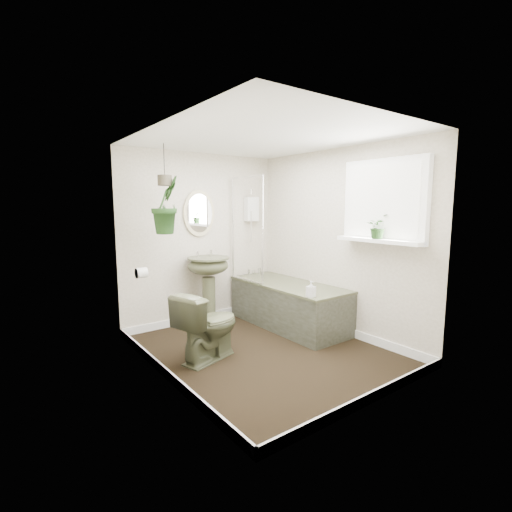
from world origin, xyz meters
TOP-DOWN VIEW (x-y plane):
  - floor at (0.00, 0.00)m, footprint 2.30×2.80m
  - ceiling at (0.00, 0.00)m, footprint 2.30×2.80m
  - wall_back at (0.00, 1.41)m, footprint 2.30×0.02m
  - wall_front at (0.00, -1.41)m, footprint 2.30×0.02m
  - wall_left at (-1.16, 0.00)m, footprint 0.02×2.80m
  - wall_right at (1.16, 0.00)m, footprint 0.02×2.80m
  - skirting at (0.00, 0.00)m, footprint 2.30×2.80m
  - bathtub at (0.80, 0.50)m, footprint 0.72×1.72m
  - bath_screen at (0.47, 0.99)m, footprint 0.04×0.72m
  - shower_box at (0.80, 1.34)m, footprint 0.20×0.10m
  - oval_mirror at (-0.05, 1.37)m, footprint 0.46×0.03m
  - wall_sconce at (-0.45, 1.36)m, footprint 0.04×0.04m
  - toilet_roll_holder at (-1.10, 0.70)m, footprint 0.11×0.11m
  - window_recess at (1.09, -0.70)m, footprint 0.08×1.00m
  - window_sill at (1.02, -0.70)m, footprint 0.18×1.00m
  - window_blinds at (1.04, -0.70)m, footprint 0.01×0.86m
  - toilet at (-0.60, 0.18)m, footprint 0.81×0.61m
  - pedestal_sink at (-0.05, 1.15)m, footprint 0.58×0.51m
  - sill_plant at (1.00, -0.69)m, footprint 0.29×0.27m
  - hanging_plant at (-0.70, 0.95)m, footprint 0.47×0.47m
  - soap_bottle at (0.51, -0.20)m, footprint 0.09×0.09m
  - hanging_pot at (-0.70, 0.95)m, footprint 0.16×0.16m

SIDE VIEW (x-z plane):
  - floor at x=0.00m, z-range -0.02..0.00m
  - skirting at x=0.00m, z-range 0.00..0.10m
  - bathtub at x=0.80m, z-range 0.00..0.58m
  - toilet at x=-0.60m, z-range 0.00..0.74m
  - pedestal_sink at x=-0.05m, z-range 0.00..0.93m
  - soap_bottle at x=0.51m, z-range 0.58..0.76m
  - toilet_roll_holder at x=-1.10m, z-range 0.84..0.96m
  - wall_back at x=0.00m, z-range 0.00..2.30m
  - wall_front at x=0.00m, z-range 0.00..2.30m
  - wall_left at x=-1.16m, z-range 0.00..2.30m
  - wall_right at x=1.16m, z-range 0.00..2.30m
  - window_sill at x=1.02m, z-range 1.21..1.25m
  - bath_screen at x=0.47m, z-range 0.58..1.98m
  - sill_plant at x=1.00m, z-range 1.25..1.51m
  - wall_sconce at x=-0.45m, z-range 1.29..1.51m
  - oval_mirror at x=-0.05m, z-range 1.19..1.81m
  - shower_box at x=0.80m, z-range 1.38..1.73m
  - hanging_plant at x=-0.70m, z-range 1.28..1.95m
  - window_recess at x=1.09m, z-range 1.20..2.10m
  - window_blinds at x=1.04m, z-range 1.27..2.03m
  - hanging_pot at x=-0.70m, z-range 1.83..1.95m
  - ceiling at x=0.00m, z-range 2.30..2.32m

